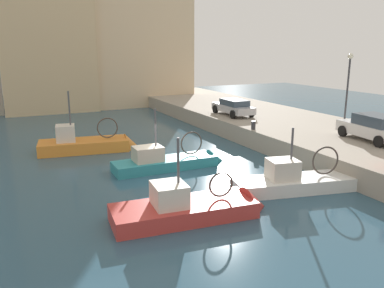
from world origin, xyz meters
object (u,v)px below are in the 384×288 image
(fishing_boat_teal, at_px, (171,165))
(mooring_bollard_mid, at_px, (253,125))
(fishing_boat_white, at_px, (300,187))
(quay_streetlamp, at_px, (348,78))
(fishing_boat_orange, at_px, (90,149))
(fishing_boat_red, at_px, (194,214))
(parked_car_white, at_px, (374,128))
(parked_car_silver, at_px, (233,107))

(fishing_boat_teal, relative_size, mooring_bollard_mid, 11.69)
(fishing_boat_white, bearing_deg, quay_streetlamp, 33.47)
(fishing_boat_orange, bearing_deg, fishing_boat_red, -82.28)
(fishing_boat_teal, height_order, parked_car_white, fishing_boat_teal)
(fishing_boat_red, bearing_deg, parked_car_white, 11.70)
(fishing_boat_orange, bearing_deg, quay_streetlamp, -20.88)
(parked_car_white, height_order, mooring_bollard_mid, parked_car_white)
(fishing_boat_red, bearing_deg, mooring_bollard_mid, 44.94)
(fishing_boat_red, bearing_deg, fishing_boat_teal, 75.51)
(fishing_boat_red, relative_size, parked_car_white, 1.47)
(parked_car_white, bearing_deg, parked_car_silver, 104.21)
(fishing_boat_orange, xyz_separation_m, parked_car_silver, (11.51, 1.60, 1.74))
(parked_car_silver, bearing_deg, fishing_boat_white, -107.98)
(quay_streetlamp, bearing_deg, fishing_boat_white, -146.53)
(fishing_boat_teal, relative_size, fishing_boat_red, 1.00)
(mooring_bollard_mid, height_order, quay_streetlamp, quay_streetlamp)
(fishing_boat_white, distance_m, parked_car_white, 7.45)
(fishing_boat_orange, bearing_deg, mooring_bollard_mid, -20.57)
(fishing_boat_orange, height_order, quay_streetlamp, quay_streetlamp)
(parked_car_white, bearing_deg, fishing_boat_white, -163.73)
(fishing_boat_teal, xyz_separation_m, parked_car_white, (11.02, -3.69, 1.83))
(fishing_boat_orange, relative_size, quay_streetlamp, 1.33)
(fishing_boat_red, height_order, parked_car_white, fishing_boat_red)
(parked_car_white, height_order, quay_streetlamp, quay_streetlamp)
(fishing_boat_white, relative_size, parked_car_white, 1.50)
(parked_car_silver, bearing_deg, fishing_boat_red, -126.27)
(parked_car_white, bearing_deg, mooring_bollard_mid, 128.47)
(fishing_boat_red, bearing_deg, quay_streetlamp, 23.35)
(parked_car_white, distance_m, quay_streetlamp, 4.36)
(quay_streetlamp, bearing_deg, parked_car_white, -109.87)
(quay_streetlamp, bearing_deg, fishing_boat_red, -156.65)
(fishing_boat_white, xyz_separation_m, parked_car_white, (6.94, 2.02, 1.83))
(fishing_boat_white, bearing_deg, fishing_boat_red, -174.05)
(parked_car_silver, relative_size, mooring_bollard_mid, 7.65)
(fishing_boat_orange, height_order, fishing_boat_red, fishing_boat_orange)
(parked_car_silver, bearing_deg, fishing_boat_orange, -172.09)
(mooring_bollard_mid, bearing_deg, fishing_boat_orange, 159.43)
(fishing_boat_teal, distance_m, mooring_bollard_mid, 6.98)
(quay_streetlamp, bearing_deg, fishing_boat_teal, 178.48)
(fishing_boat_white, height_order, fishing_boat_red, fishing_boat_red)
(fishing_boat_red, height_order, mooring_bollard_mid, fishing_boat_red)
(mooring_bollard_mid, distance_m, quay_streetlamp, 6.76)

